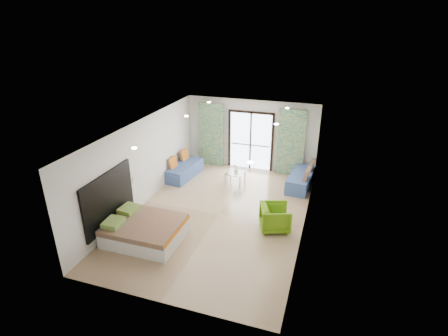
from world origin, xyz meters
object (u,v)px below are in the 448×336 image
(daybed_right, at_px, (301,179))
(coffee_table, at_px, (235,174))
(bed, at_px, (144,230))
(daybed_left, at_px, (184,170))
(armchair, at_px, (275,216))

(daybed_right, distance_m, coffee_table, 2.32)
(bed, bearing_deg, daybed_right, 51.54)
(bed, bearing_deg, coffee_table, 71.94)
(coffee_table, bearing_deg, daybed_left, -178.33)
(coffee_table, height_order, armchair, armchair)
(daybed_right, relative_size, coffee_table, 2.57)
(daybed_left, height_order, coffee_table, daybed_left)
(daybed_left, relative_size, coffee_table, 2.55)
(daybed_right, bearing_deg, coffee_table, -162.78)
(bed, bearing_deg, daybed_left, 99.09)
(daybed_right, bearing_deg, bed, -122.88)
(bed, xyz_separation_m, daybed_left, (-0.64, 4.00, -0.00))
(daybed_left, bearing_deg, bed, -74.98)
(bed, xyz_separation_m, armchair, (3.21, 1.57, 0.12))
(daybed_left, xyz_separation_m, armchair, (3.85, -2.43, 0.13))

